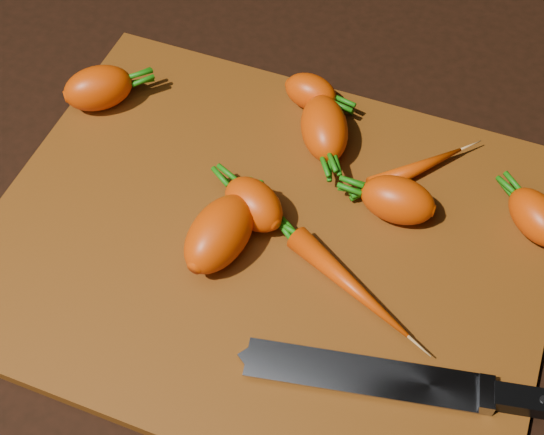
% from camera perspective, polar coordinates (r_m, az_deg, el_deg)
% --- Properties ---
extents(ground, '(2.00, 2.00, 0.01)m').
position_cam_1_polar(ground, '(0.70, -0.30, -2.30)').
color(ground, black).
extents(cutting_board, '(0.50, 0.40, 0.01)m').
position_cam_1_polar(cutting_board, '(0.69, -0.30, -1.80)').
color(cutting_board, '#5D2D07').
rests_on(cutting_board, ground).
extents(carrot_0, '(0.08, 0.08, 0.04)m').
position_cam_1_polar(carrot_0, '(0.79, -12.95, 9.48)').
color(carrot_0, '#DE3D00').
rests_on(carrot_0, cutting_board).
extents(carrot_1, '(0.08, 0.07, 0.04)m').
position_cam_1_polar(carrot_1, '(0.68, -1.40, 0.99)').
color(carrot_1, '#DE3D00').
rests_on(carrot_1, cutting_board).
extents(carrot_2, '(0.08, 0.09, 0.05)m').
position_cam_1_polar(carrot_2, '(0.74, 3.96, 6.73)').
color(carrot_2, '#DE3D00').
rests_on(carrot_2, cutting_board).
extents(carrot_3, '(0.06, 0.09, 0.05)m').
position_cam_1_polar(carrot_3, '(0.66, -3.97, -1.22)').
color(carrot_3, '#DE3D00').
rests_on(carrot_3, cutting_board).
extents(carrot_4, '(0.07, 0.04, 0.04)m').
position_cam_1_polar(carrot_4, '(0.69, 9.44, 1.31)').
color(carrot_4, '#DE3D00').
rests_on(carrot_4, cutting_board).
extents(carrot_5, '(0.06, 0.04, 0.04)m').
position_cam_1_polar(carrot_5, '(0.78, 2.94, 9.42)').
color(carrot_5, '#DE3D00').
rests_on(carrot_5, cutting_board).
extents(carrot_6, '(0.07, 0.07, 0.04)m').
position_cam_1_polar(carrot_6, '(0.71, 19.33, 0.03)').
color(carrot_6, '#DE3D00').
rests_on(carrot_6, cutting_board).
extents(carrot_7, '(0.08, 0.09, 0.02)m').
position_cam_1_polar(carrot_7, '(0.73, 10.87, 3.66)').
color(carrot_7, '#DE3D00').
rests_on(carrot_7, cutting_board).
extents(carrot_8, '(0.13, 0.08, 0.02)m').
position_cam_1_polar(carrot_8, '(0.65, 5.87, -5.03)').
color(carrot_8, '#DE3D00').
rests_on(carrot_8, cutting_board).
extents(knife, '(0.30, 0.08, 0.02)m').
position_cam_1_polar(knife, '(0.61, 8.41, -11.88)').
color(knife, gray).
rests_on(knife, cutting_board).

